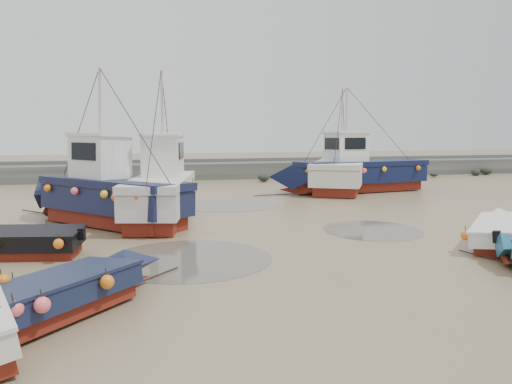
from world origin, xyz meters
TOP-DOWN VIEW (x-y plane):
  - ground at (0.00, 0.00)m, footprint 120.00×120.00m
  - seawall at (0.05, 21.99)m, footprint 60.00×4.92m
  - puddle_a at (-2.06, -1.04)m, footprint 5.00×5.00m
  - puddle_b at (5.16, 1.59)m, footprint 3.75×3.75m
  - puddle_c at (-7.88, 3.27)m, footprint 3.58×3.58m
  - puddle_d at (0.86, 8.98)m, footprint 5.15×5.15m
  - dinghy_1 at (-5.06, -4.91)m, footprint 4.86×5.21m
  - dinghy_3 at (8.49, -1.42)m, footprint 5.01×5.32m
  - dinghy_4 at (-7.29, 0.37)m, footprint 5.73×2.34m
  - cabin_boat_0 at (-4.90, 5.14)m, footprint 7.54×7.68m
  - cabin_boat_1 at (-2.54, 5.52)m, footprint 3.73×9.47m
  - cabin_boat_2 at (9.06, 12.50)m, footprint 11.15×4.19m
  - cabin_boat_3 at (8.64, 13.26)m, footprint 6.26×9.41m
  - person at (-5.00, 4.68)m, footprint 0.79×0.72m

SIDE VIEW (x-z plane):
  - ground at x=0.00m, z-range 0.00..0.00m
  - person at x=-5.00m, z-range -0.91..0.91m
  - puddle_a at x=-2.06m, z-range 0.00..0.01m
  - puddle_b at x=5.16m, z-range 0.00..0.01m
  - puddle_c at x=-7.88m, z-range 0.00..0.01m
  - puddle_d at x=0.86m, z-range 0.00..0.01m
  - dinghy_3 at x=8.49m, z-range -0.18..1.25m
  - dinghy_1 at x=-5.06m, z-range -0.17..1.25m
  - dinghy_4 at x=-7.29m, z-range -0.16..1.26m
  - seawall at x=0.05m, z-range -0.12..1.38m
  - cabin_boat_2 at x=9.06m, z-range -1.80..4.42m
  - cabin_boat_3 at x=8.64m, z-range -1.76..4.46m
  - cabin_boat_0 at x=-4.90m, z-range -1.75..4.47m
  - cabin_boat_1 at x=-2.54m, z-range -1.75..4.47m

